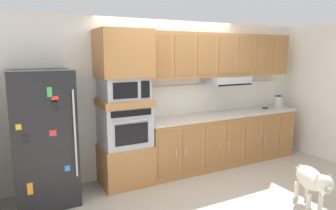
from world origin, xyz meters
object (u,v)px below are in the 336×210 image
object	(u,v)px
microwave	(124,88)
electric_kettle	(278,102)
refrigerator	(44,138)
screwdriver	(265,108)
dog	(312,180)
built_in_oven	(125,126)

from	to	relation	value
microwave	electric_kettle	distance (m)	3.16
refrigerator	screwdriver	xyz separation A→B (m)	(3.95, 0.05, 0.05)
dog	screwdriver	bearing A→B (deg)	-179.92
refrigerator	electric_kettle	bearing A→B (deg)	0.27
electric_kettle	screwdriver	bearing A→B (deg)	173.92
microwave	screwdriver	bearing A→B (deg)	-0.29
refrigerator	screwdriver	size ratio (longest dim) A/B	10.44
microwave	refrigerator	bearing A→B (deg)	-176.59
refrigerator	microwave	world-z (taller)	refrigerator
built_in_oven	microwave	distance (m)	0.56
dog	electric_kettle	bearing A→B (deg)	172.49
built_in_oven	microwave	world-z (taller)	microwave
built_in_oven	dog	xyz separation A→B (m)	(1.84, -1.83, -0.53)
screwdriver	dog	distance (m)	2.13
electric_kettle	dog	distance (m)	2.29
electric_kettle	dog	xyz separation A→B (m)	(-1.29, -1.78, -0.67)
screwdriver	dog	xyz separation A→B (m)	(-0.97, -1.81, -0.57)
built_in_oven	screwdriver	xyz separation A→B (m)	(2.82, -0.01, 0.03)
electric_kettle	dog	size ratio (longest dim) A/B	0.28
built_in_oven	electric_kettle	world-z (taller)	built_in_oven
refrigerator	dog	distance (m)	3.49
electric_kettle	dog	world-z (taller)	electric_kettle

